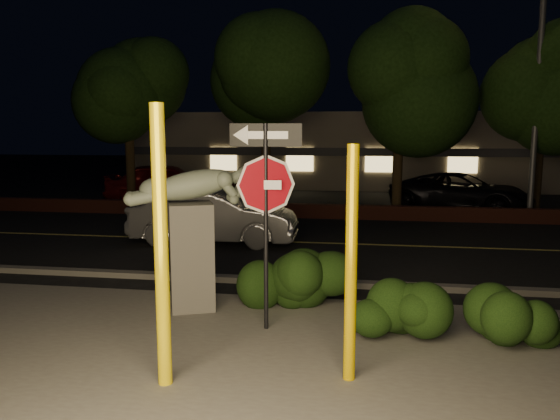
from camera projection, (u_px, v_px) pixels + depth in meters
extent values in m
plane|color=black|center=(323.00, 225.00, 17.96)|extent=(90.00, 90.00, 0.00)
cube|color=#4C4944|center=(258.00, 366.00, 7.21)|extent=(14.00, 6.00, 0.02)
cube|color=black|center=(315.00, 243.00, 15.03)|extent=(80.00, 8.00, 0.01)
cube|color=#AE9F45|center=(315.00, 243.00, 15.03)|extent=(80.00, 0.12, 0.00)
cube|color=#4C4944|center=(295.00, 282.00, 11.01)|extent=(80.00, 0.25, 0.12)
cube|color=#481E17|center=(326.00, 211.00, 19.19)|extent=(40.00, 0.35, 0.50)
cube|color=black|center=(335.00, 198.00, 24.80)|extent=(40.00, 12.00, 0.01)
cube|color=#6C6456|center=(343.00, 148.00, 32.32)|extent=(22.00, 10.00, 4.00)
cube|color=#333338|center=(339.00, 152.00, 27.34)|extent=(22.00, 0.20, 0.40)
cube|color=#FFD87F|center=(223.00, 159.00, 28.38)|extent=(1.40, 0.08, 1.20)
cube|color=#FFD87F|center=(300.00, 159.00, 27.76)|extent=(1.40, 0.08, 1.20)
cube|color=#FFD87F|center=(379.00, 160.00, 27.14)|extent=(1.40, 0.08, 1.20)
cube|color=#FFD87F|center=(463.00, 161.00, 26.52)|extent=(1.40, 0.08, 1.20)
cylinder|color=black|center=(130.00, 161.00, 21.85)|extent=(0.36, 0.36, 3.75)
ellipsoid|color=black|center=(127.00, 71.00, 21.34)|extent=(4.60, 4.60, 4.14)
cylinder|color=black|center=(266.00, 155.00, 21.16)|extent=(0.36, 0.36, 4.25)
ellipsoid|color=black|center=(266.00, 50.00, 20.59)|extent=(5.20, 5.20, 4.68)
cylinder|color=black|center=(398.00, 160.00, 20.02)|extent=(0.36, 0.36, 4.00)
ellipsoid|color=black|center=(401.00, 57.00, 19.48)|extent=(4.80, 4.80, 4.32)
cylinder|color=black|center=(538.00, 162.00, 19.74)|extent=(0.36, 0.36, 3.90)
ellipsoid|color=black|center=(545.00, 63.00, 19.23)|extent=(4.40, 4.40, 3.96)
cylinder|color=yellow|center=(161.00, 249.00, 6.45)|extent=(0.17, 0.17, 3.41)
cylinder|color=#E1B400|center=(351.00, 266.00, 6.60)|extent=(0.15, 0.15, 2.94)
cylinder|color=black|center=(266.00, 229.00, 8.31)|extent=(0.07, 0.07, 3.19)
cube|color=white|center=(266.00, 185.00, 8.21)|extent=(0.48, 0.06, 0.14)
cube|color=black|center=(266.00, 135.00, 8.10)|extent=(1.08, 0.10, 0.34)
cube|color=white|center=(266.00, 135.00, 8.10)|extent=(0.68, 0.07, 0.14)
cube|color=#4C4944|center=(192.00, 256.00, 9.41)|extent=(0.95, 0.95, 1.87)
sphere|color=slate|center=(249.00, 177.00, 9.44)|extent=(0.44, 0.44, 0.44)
ellipsoid|color=black|center=(300.00, 275.00, 9.57)|extent=(2.20, 1.06, 1.13)
ellipsoid|color=black|center=(396.00, 300.00, 8.17)|extent=(1.96, 1.46, 1.15)
ellipsoid|color=black|center=(521.00, 317.00, 7.75)|extent=(1.33, 0.85, 0.92)
cylinder|color=#525257|center=(539.00, 72.00, 18.15)|extent=(0.20, 0.20, 10.02)
imported|color=#A8A8AE|center=(214.00, 217.00, 14.92)|extent=(4.57, 1.75, 1.49)
imported|color=maroon|center=(167.00, 183.00, 22.98)|extent=(5.32, 2.90, 1.72)
imported|color=#420E0A|center=(234.00, 193.00, 21.47)|extent=(4.56, 3.09, 1.23)
imported|color=black|center=(461.00, 192.00, 20.92)|extent=(5.78, 4.15, 1.46)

